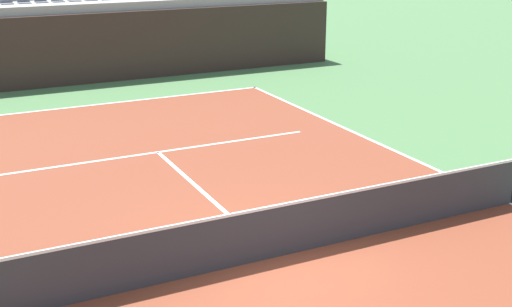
% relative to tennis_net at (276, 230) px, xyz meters
% --- Properties ---
extents(ground_plane, '(80.00, 80.00, 0.00)m').
position_rel_tennis_net_xyz_m(ground_plane, '(0.00, 0.00, -0.51)').
color(ground_plane, '#477042').
extents(court_surface, '(11.00, 24.00, 0.01)m').
position_rel_tennis_net_xyz_m(court_surface, '(0.00, 0.00, -0.50)').
color(court_surface, brown).
rests_on(court_surface, ground_plane).
extents(baseline_far, '(11.00, 0.10, 0.00)m').
position_rel_tennis_net_xyz_m(baseline_far, '(0.00, 11.95, -0.50)').
color(baseline_far, white).
rests_on(baseline_far, court_surface).
extents(sideline_right, '(0.10, 24.00, 0.00)m').
position_rel_tennis_net_xyz_m(sideline_right, '(5.45, 0.00, -0.50)').
color(sideline_right, white).
rests_on(sideline_right, court_surface).
extents(service_line_far, '(8.26, 0.10, 0.00)m').
position_rel_tennis_net_xyz_m(service_line_far, '(0.00, 6.40, -0.50)').
color(service_line_far, white).
rests_on(service_line_far, court_surface).
extents(centre_service_line, '(0.10, 6.40, 0.00)m').
position_rel_tennis_net_xyz_m(centre_service_line, '(0.00, 3.20, -0.50)').
color(centre_service_line, white).
rests_on(centre_service_line, court_surface).
extents(back_wall, '(20.78, 0.30, 2.52)m').
position_rel_tennis_net_xyz_m(back_wall, '(0.00, 15.32, 0.75)').
color(back_wall, '#33231E').
rests_on(back_wall, ground_plane).
extents(stands_tier_lower, '(20.78, 2.40, 2.84)m').
position_rel_tennis_net_xyz_m(stands_tier_lower, '(0.00, 16.67, 0.91)').
color(stands_tier_lower, '#9E9E99').
rests_on(stands_tier_lower, ground_plane).
extents(stands_tier_upper, '(20.78, 2.40, 3.62)m').
position_rel_tennis_net_xyz_m(stands_tier_upper, '(0.00, 19.07, 1.30)').
color(stands_tier_upper, '#9E9E99').
rests_on(stands_tier_upper, ground_plane).
extents(tennis_net, '(11.08, 0.08, 1.07)m').
position_rel_tennis_net_xyz_m(tennis_net, '(0.00, 0.00, 0.00)').
color(tennis_net, black).
rests_on(tennis_net, court_surface).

